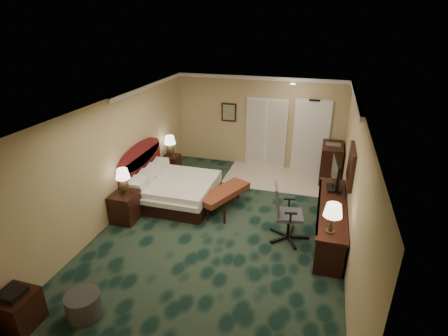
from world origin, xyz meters
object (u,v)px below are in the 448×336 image
(bed, at_px, (176,191))
(bed_bench, at_px, (224,199))
(ottoman, at_px, (84,305))
(tv, at_px, (335,175))
(nightstand_near, at_px, (126,207))
(side_table, at_px, (18,310))
(nightstand_far, at_px, (172,165))
(lamp_near, at_px, (123,181))
(lamp_far, at_px, (170,146))
(minibar, at_px, (331,163))
(desk_chair, at_px, (290,213))
(desk, at_px, (330,221))

(bed, distance_m, bed_bench, 1.23)
(ottoman, bearing_deg, tv, 47.42)
(nightstand_near, bearing_deg, side_table, -89.79)
(nightstand_far, bearing_deg, lamp_near, -88.67)
(nightstand_far, height_order, tv, tv)
(lamp_far, distance_m, ottoman, 5.33)
(bed, height_order, minibar, minibar)
(nightstand_far, height_order, lamp_near, lamp_near)
(bed_bench, distance_m, side_table, 4.60)
(lamp_near, distance_m, ottoman, 2.87)
(lamp_far, bearing_deg, desk_chair, -32.23)
(nightstand_near, relative_size, nightstand_far, 1.22)
(side_table, relative_size, desk_chair, 0.48)
(minibar, bearing_deg, nightstand_near, -141.96)
(bed, relative_size, lamp_far, 3.01)
(nightstand_near, height_order, nightstand_far, nightstand_near)
(bed_bench, distance_m, desk_chair, 1.85)
(tv, xyz_separation_m, desk_chair, (-0.83, -1.03, -0.49))
(bed, xyz_separation_m, lamp_far, (-0.79, 1.50, 0.56))
(nightstand_far, height_order, desk_chair, desk_chair)
(minibar, bearing_deg, bed, -147.34)
(desk, distance_m, tv, 1.03)
(lamp_far, distance_m, minibar, 4.53)
(ottoman, distance_m, desk, 4.83)
(bed, distance_m, desk_chair, 2.98)
(lamp_far, relative_size, minibar, 0.59)
(tv, height_order, minibar, tv)
(lamp_far, xyz_separation_m, side_table, (0.06, -5.66, -0.57))
(lamp_far, height_order, minibar, lamp_far)
(tv, bearing_deg, minibar, 85.44)
(nightstand_near, height_order, lamp_far, lamp_far)
(ottoman, relative_size, tv, 0.61)
(bed_bench, height_order, side_table, side_table)
(lamp_far, distance_m, tv, 4.66)
(nightstand_near, bearing_deg, nightstand_far, 91.04)
(nightstand_far, xyz_separation_m, ottoman, (0.85, -5.25, -0.08))
(bed_bench, xyz_separation_m, minibar, (2.41, 2.33, 0.28))
(lamp_near, xyz_separation_m, lamp_far, (-0.06, 2.57, -0.10))
(bed, bearing_deg, lamp_near, -124.44)
(lamp_far, bearing_deg, nightstand_near, -89.00)
(ottoman, height_order, desk_chair, desk_chair)
(bed_bench, bearing_deg, minibar, 67.86)
(bed_bench, bearing_deg, tv, 29.02)
(desk, bearing_deg, nightstand_near, -172.48)
(lamp_far, bearing_deg, side_table, -89.43)
(ottoman, xyz_separation_m, side_table, (-0.79, -0.44, 0.10))
(lamp_far, xyz_separation_m, ottoman, (0.85, -5.22, -0.66))
(desk, relative_size, desk_chair, 2.16)
(bed, relative_size, bed_bench, 1.29)
(nightstand_far, bearing_deg, desk, -24.70)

